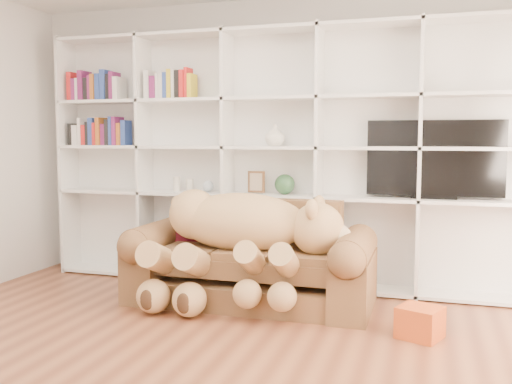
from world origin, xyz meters
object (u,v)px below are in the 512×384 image
(teddy_bear, at_px, (239,234))
(gift_box, at_px, (420,322))
(sofa, at_px, (251,265))
(tv, at_px, (435,160))

(teddy_bear, bearing_deg, gift_box, -8.01)
(sofa, xyz_separation_m, gift_box, (1.39, -0.49, -0.21))
(sofa, height_order, tv, tv)
(sofa, relative_size, tv, 1.77)
(sofa, distance_m, gift_box, 1.49)
(tv, bearing_deg, gift_box, -93.62)
(sofa, height_order, teddy_bear, teddy_bear)
(tv, bearing_deg, teddy_bear, -151.63)
(teddy_bear, xyz_separation_m, tv, (1.51, 0.81, 0.59))
(sofa, bearing_deg, teddy_bear, -105.99)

